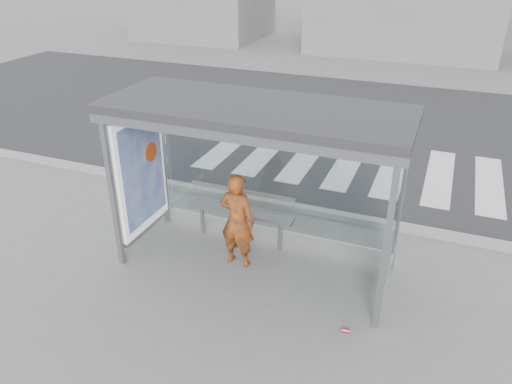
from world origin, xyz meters
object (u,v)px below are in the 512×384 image
at_px(bus_shelter, 233,144).
at_px(person, 237,220).
at_px(bench, 240,212).
at_px(soda_can, 346,331).

relative_size(bus_shelter, person, 2.74).
bearing_deg(bench, soda_can, -35.44).
height_order(person, bench, person).
distance_m(bus_shelter, soda_can, 3.00).
height_order(bench, soda_can, bench).
bearing_deg(person, soda_can, 158.45).
height_order(bus_shelter, soda_can, bus_shelter).
bearing_deg(person, bench, -66.49).
xyz_separation_m(bus_shelter, bench, (-0.13, 0.52, -1.42)).
height_order(person, soda_can, person).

